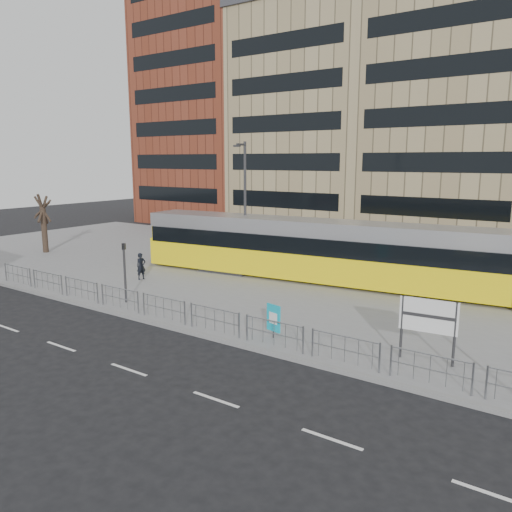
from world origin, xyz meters
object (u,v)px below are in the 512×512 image
Objects in this scene: tram at (381,256)px; lamp_post_west at (245,201)px; traffic_light_west at (124,265)px; pedestrian at (141,266)px; bare_tree at (41,192)px; station_sign at (428,319)px; ad_panel at (274,319)px.

lamp_post_west is (-9.17, -0.58, 2.73)m from tram.
tram is at bearing 28.71° from traffic_light_west.
bare_tree reaches higher than pedestrian.
pedestrian is at bearing -8.98° from bare_tree.
station_sign is 6.06m from ad_panel.
station_sign reaches higher than ad_panel.
pedestrian is at bearing 175.50° from ad_panel.
ad_panel is 0.17× the size of lamp_post_west.
lamp_post_west is (0.54, 9.76, 2.60)m from traffic_light_west.
traffic_light_west is 10.11m from lamp_post_west.
station_sign is 0.28× the size of lamp_post_west.
pedestrian is 0.20× the size of lamp_post_west.
tram is 3.73× the size of lamp_post_west.
tram is at bearing 3.64° from lamp_post_west.
lamp_post_west is at bearing 142.88° from station_sign.
ad_panel is at bearing -18.81° from traffic_light_west.
pedestrian is at bearing -159.93° from tram.
traffic_light_west reaches higher than pedestrian.
station_sign reaches higher than pedestrian.
bare_tree is at bearing -167.70° from lamp_post_west.
pedestrian is (-12.86, -6.37, -1.02)m from tram.
tram is 10.81m from station_sign.
lamp_post_west is at bearing 68.74° from traffic_light_west.
ad_panel is (-5.92, -1.04, -0.80)m from station_sign.
traffic_light_west is (3.15, -3.98, 1.15)m from pedestrian.
tram is 10.11× the size of traffic_light_west.
tram is 14.39m from pedestrian.
pedestrian reaches higher than ad_panel.
traffic_light_west is at bearing -126.22° from pedestrian.
bare_tree reaches higher than traffic_light_west.
lamp_post_west is 1.29× the size of bare_tree.
traffic_light_west is (-15.02, -0.93, 0.34)m from station_sign.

